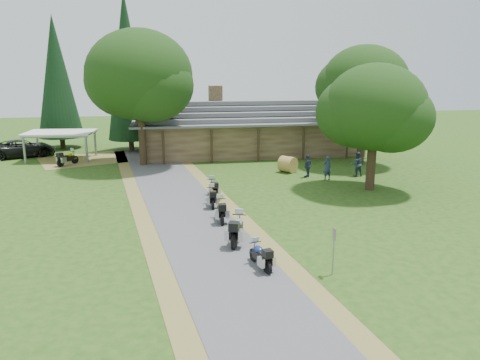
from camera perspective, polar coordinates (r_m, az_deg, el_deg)
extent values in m
plane|color=#234714|center=(20.83, -3.20, -8.85)|extent=(120.00, 120.00, 0.00)
plane|color=#4C4C4E|center=(24.52, -5.40, -5.35)|extent=(51.95, 51.95, 0.00)
imported|color=black|center=(46.39, -25.02, 4.00)|extent=(4.58, 6.63, 2.34)
imported|color=#2A3851|center=(34.01, 10.60, 1.71)|extent=(0.63, 0.48, 2.08)
imported|color=#2A3851|center=(35.69, 14.08, 2.16)|extent=(0.63, 0.47, 2.15)
imported|color=#2A3851|center=(34.68, 8.28, 1.95)|extent=(0.68, 0.69, 1.98)
cylinder|color=olive|center=(36.18, 5.85, 1.91)|extent=(1.67, 1.65, 1.23)
cone|color=black|center=(46.24, -13.56, 12.63)|extent=(4.20, 4.20, 14.78)
cone|color=black|center=(49.48, -21.39, 10.97)|extent=(4.27, 4.27, 12.77)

